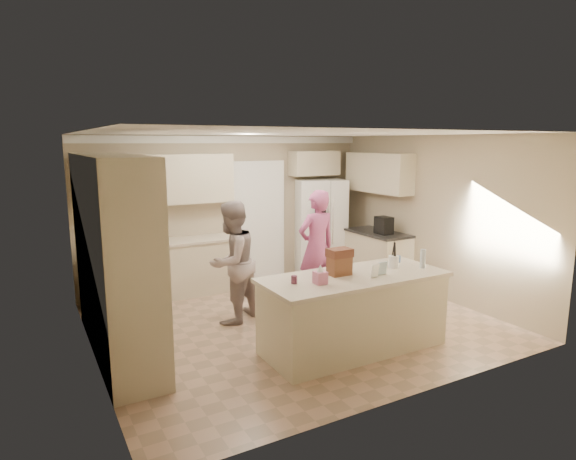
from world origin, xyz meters
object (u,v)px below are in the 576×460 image
island_base (353,314)px  teen_girl (317,247)px  refrigerator (320,227)px  teen_boy (232,262)px  coffee_maker (384,225)px  dollhouse_body (339,266)px  tissue_box (320,278)px  utensil_crock (394,262)px

island_base → teen_girl: 1.81m
refrigerator → teen_boy: 2.91m
coffee_maker → dollhouse_body: (-2.20, -1.80, -0.03)m
coffee_maker → teen_boy: 3.00m
coffee_maker → teen_girl: bearing=-171.5°
refrigerator → tissue_box: refrigerator is taller
coffee_maker → tissue_box: coffee_maker is taller
teen_girl → dollhouse_body: bearing=63.8°
coffee_maker → utensil_crock: size_ratio=2.00×
teen_boy → tissue_box: bearing=72.1°
dollhouse_body → teen_girl: size_ratio=0.15×
dollhouse_body → teen_girl: teen_girl is taller
teen_boy → island_base: bearing=90.0°
tissue_box → teen_boy: size_ratio=0.08×
refrigerator → island_base: refrigerator is taller
refrigerator → tissue_box: 3.84m
dollhouse_body → coffee_maker: bearing=39.3°
coffee_maker → tissue_box: size_ratio=2.14×
utensil_crock → island_base: bearing=-175.6°
utensil_crock → teen_boy: size_ratio=0.09×
tissue_box → teen_girl: bearing=58.6°
utensil_crock → tissue_box: bearing=-172.9°
refrigerator → utensil_crock: size_ratio=12.00×
island_base → dollhouse_body: (-0.15, 0.10, 0.60)m
refrigerator → teen_girl: size_ratio=1.01×
island_base → teen_girl: size_ratio=1.24×
coffee_maker → dollhouse_body: bearing=-140.7°
dollhouse_body → island_base: bearing=-33.7°
teen_boy → teen_girl: (1.46, 0.11, 0.04)m
teen_girl → refrigerator: bearing=-127.0°
teen_boy → utensil_crock: bearing=105.5°
utensil_crock → dollhouse_body: 0.80m
dollhouse_body → teen_boy: (-0.78, 1.46, -0.18)m
refrigerator → tissue_box: size_ratio=12.86×
island_base → teen_boy: 1.87m
utensil_crock → teen_girl: 1.63m
tissue_box → coffee_maker: bearing=37.6°
coffee_maker → dollhouse_body: size_ratio=1.15×
refrigerator → utensil_crock: bearing=-90.1°
teen_boy → dollhouse_body: bearing=87.3°
tissue_box → teen_boy: bearing=102.8°
coffee_maker → island_base: 2.87m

